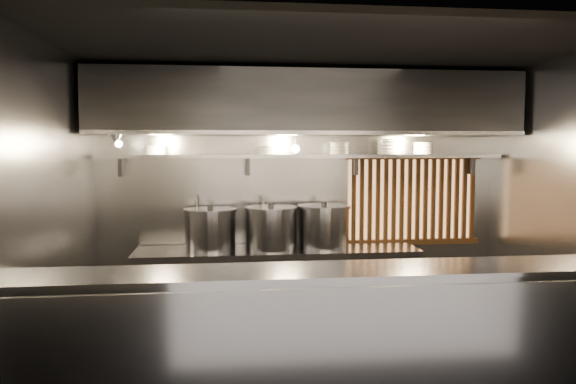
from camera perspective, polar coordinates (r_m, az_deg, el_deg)
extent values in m
plane|color=black|center=(5.22, 3.70, -17.68)|extent=(4.50, 4.50, 0.00)
plane|color=black|center=(4.91, 3.87, 14.22)|extent=(4.50, 4.50, 0.00)
plane|color=gray|center=(6.34, 1.29, -0.66)|extent=(4.50, 0.00, 4.50)
plane|color=gray|center=(4.98, -22.63, -2.44)|extent=(0.00, 3.00, 3.00)
plane|color=gray|center=(5.73, 26.51, -1.70)|extent=(0.00, 3.00, 3.00)
cube|color=#95959A|center=(4.16, 6.22, -15.52)|extent=(4.50, 0.50, 1.10)
cube|color=#939399|center=(3.92, 7.12, -16.80)|extent=(4.50, 0.02, 1.01)
cube|color=#95959A|center=(4.00, 6.29, -7.90)|extent=(4.50, 0.56, 0.03)
cube|color=#95959A|center=(6.11, -1.06, -9.92)|extent=(3.00, 0.70, 0.90)
cube|color=#95959A|center=(6.14, 1.53, 3.66)|extent=(4.40, 0.34, 0.04)
cube|color=#2D2D30|center=(5.94, 1.86, 8.89)|extent=(4.40, 0.80, 0.65)
cube|color=#95959A|center=(5.53, 2.48, 6.05)|extent=(4.40, 0.03, 0.04)
cube|color=#FFBA72|center=(6.63, 12.50, -0.71)|extent=(1.50, 0.02, 0.92)
cube|color=brown|center=(6.56, 12.72, 3.52)|extent=(1.56, 0.06, 0.06)
cube|color=brown|center=(6.65, 12.57, -4.96)|extent=(1.56, 0.06, 0.06)
cube|color=brown|center=(6.39, 6.69, -0.83)|extent=(0.04, 0.04, 0.92)
cube|color=brown|center=(6.41, 7.50, -0.82)|extent=(0.04, 0.04, 0.92)
cube|color=brown|center=(6.43, 8.31, -0.81)|extent=(0.04, 0.04, 0.92)
cube|color=brown|center=(6.46, 9.11, -0.80)|extent=(0.04, 0.04, 0.92)
cube|color=brown|center=(6.48, 9.91, -0.79)|extent=(0.04, 0.04, 0.92)
cube|color=brown|center=(6.51, 10.70, -0.78)|extent=(0.04, 0.04, 0.92)
cube|color=brown|center=(6.54, 11.48, -0.77)|extent=(0.04, 0.04, 0.92)
cube|color=brown|center=(6.57, 12.26, -0.75)|extent=(0.04, 0.04, 0.92)
cube|color=brown|center=(6.60, 13.03, -0.74)|extent=(0.04, 0.04, 0.92)
cube|color=brown|center=(6.63, 13.79, -0.73)|extent=(0.04, 0.04, 0.92)
cube|color=brown|center=(6.67, 14.54, -0.72)|extent=(0.04, 0.04, 0.92)
cube|color=brown|center=(6.70, 15.29, -0.71)|extent=(0.04, 0.04, 0.92)
cube|color=brown|center=(6.74, 16.03, -0.70)|extent=(0.04, 0.04, 0.92)
cube|color=brown|center=(6.78, 16.76, -0.69)|extent=(0.04, 0.04, 0.92)
cube|color=brown|center=(6.81, 17.48, -0.68)|extent=(0.04, 0.04, 0.92)
cube|color=brown|center=(6.85, 18.20, -0.66)|extent=(0.04, 0.04, 0.92)
cylinder|color=silver|center=(6.26, -9.15, -2.72)|extent=(0.03, 0.03, 0.48)
sphere|color=silver|center=(6.23, -9.17, -0.53)|extent=(0.04, 0.04, 0.04)
cylinder|color=silver|center=(6.10, -9.22, -0.64)|extent=(0.03, 0.26, 0.03)
sphere|color=silver|center=(5.97, -9.27, -0.75)|extent=(0.04, 0.04, 0.04)
cylinder|color=silver|center=(5.98, -9.27, -1.42)|extent=(0.03, 0.03, 0.14)
cylinder|color=silver|center=(6.27, -2.73, -2.66)|extent=(0.03, 0.03, 0.48)
sphere|color=silver|center=(6.24, -2.74, -0.47)|extent=(0.04, 0.04, 0.04)
cylinder|color=silver|center=(6.11, -2.65, -0.57)|extent=(0.03, 0.26, 0.03)
sphere|color=silver|center=(5.98, -2.56, -0.69)|extent=(0.04, 0.04, 0.04)
cylinder|color=silver|center=(5.99, -2.56, -1.35)|extent=(0.03, 0.03, 0.14)
cone|color=#95959A|center=(5.69, -17.10, 5.30)|extent=(0.25, 0.27, 0.20)
sphere|color=#FFE0B2|center=(5.67, -16.82, 4.71)|extent=(0.07, 0.07, 0.07)
cylinder|color=#2D2D30|center=(5.79, -16.94, 6.08)|extent=(0.02, 0.22, 0.02)
cylinder|color=#2D2D30|center=(6.01, 0.76, 5.17)|extent=(0.01, 0.01, 0.12)
sphere|color=#FFE0B2|center=(6.00, 0.76, 4.40)|extent=(0.09, 0.09, 0.09)
cylinder|color=#95959A|center=(5.98, -7.89, -3.89)|extent=(0.66, 0.66, 0.40)
cylinder|color=#95959A|center=(5.95, -7.92, -1.83)|extent=(0.70, 0.70, 0.03)
cylinder|color=#2D2D30|center=(5.95, -7.92, -1.50)|extent=(0.06, 0.06, 0.04)
cylinder|color=#95959A|center=(5.94, -1.74, -3.83)|extent=(0.56, 0.56, 0.42)
cylinder|color=#95959A|center=(5.91, -1.74, -1.66)|extent=(0.60, 0.60, 0.03)
cylinder|color=#2D2D30|center=(5.90, -1.74, -1.32)|extent=(0.06, 0.06, 0.04)
cylinder|color=#95959A|center=(6.06, 3.67, -3.64)|extent=(0.67, 0.67, 0.43)
cylinder|color=#95959A|center=(6.03, 3.68, -1.49)|extent=(0.70, 0.70, 0.03)
cylinder|color=#2D2D30|center=(6.02, 3.68, -1.16)|extent=(0.06, 0.06, 0.04)
cylinder|color=silver|center=(6.11, -13.27, 3.91)|extent=(0.23, 0.23, 0.03)
cylinder|color=silver|center=(6.11, -13.28, 4.26)|extent=(0.23, 0.23, 0.03)
cylinder|color=silver|center=(6.11, -13.28, 4.53)|extent=(0.24, 0.24, 0.01)
cylinder|color=silver|center=(6.09, -1.96, 4.03)|extent=(0.19, 0.19, 0.03)
cylinder|color=silver|center=(6.09, -1.96, 4.38)|extent=(0.19, 0.19, 0.03)
cylinder|color=silver|center=(6.09, -1.96, 4.65)|extent=(0.21, 0.21, 0.01)
cylinder|color=silver|center=(6.21, 5.22, 4.02)|extent=(0.20, 0.20, 0.03)
cylinder|color=silver|center=(6.21, 5.23, 4.37)|extent=(0.20, 0.20, 0.03)
cylinder|color=silver|center=(6.21, 5.23, 4.72)|extent=(0.20, 0.20, 0.03)
cylinder|color=silver|center=(6.21, 5.23, 4.98)|extent=(0.22, 0.22, 0.01)
cylinder|color=silver|center=(6.35, 10.06, 3.98)|extent=(0.23, 0.23, 0.03)
cylinder|color=silver|center=(6.35, 10.06, 4.32)|extent=(0.23, 0.23, 0.03)
cylinder|color=silver|center=(6.35, 10.07, 4.66)|extent=(0.23, 0.23, 0.03)
cylinder|color=silver|center=(6.35, 10.07, 5.01)|extent=(0.23, 0.23, 0.03)
cylinder|color=silver|center=(6.35, 10.07, 5.26)|extent=(0.25, 0.25, 0.01)
cylinder|color=silver|center=(6.48, 13.50, 3.93)|extent=(0.20, 0.20, 0.03)
cylinder|color=silver|center=(6.47, 13.51, 4.27)|extent=(0.20, 0.20, 0.03)
cylinder|color=silver|center=(6.47, 13.52, 4.61)|extent=(0.20, 0.20, 0.03)
cylinder|color=silver|center=(6.48, 13.52, 4.85)|extent=(0.22, 0.22, 0.01)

